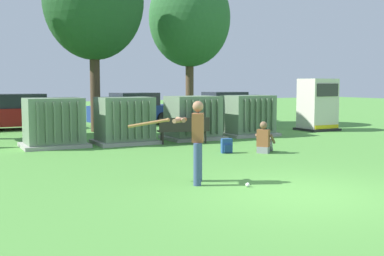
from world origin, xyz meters
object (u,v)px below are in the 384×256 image
(transformer_mid_east, at_px, (193,118))
(batter, at_px, (195,137))
(sports_ball, at_px, (248,185))
(parked_car_right_of_center, at_px, (133,110))
(generator_enclosure, at_px, (318,105))
(parked_car_rightmost, at_px, (223,108))
(parked_car_left_of_center, at_px, (18,113))
(backpack, at_px, (227,146))
(transformer_mid_west, at_px, (125,121))
(park_bench, at_px, (184,128))
(transformer_east, at_px, (248,116))
(transformer_west, at_px, (54,123))
(seated_spectator, at_px, (264,140))

(transformer_mid_east, xyz_separation_m, batter, (-3.71, -7.18, 0.19))
(batter, distance_m, sports_ball, 1.47)
(sports_ball, distance_m, parked_car_right_of_center, 15.38)
(generator_enclosure, distance_m, parked_car_rightmost, 6.44)
(parked_car_rightmost, bearing_deg, parked_car_left_of_center, 177.78)
(generator_enclosure, xyz_separation_m, backpack, (-7.33, -4.20, -0.92))
(batter, relative_size, sports_ball, 19.33)
(transformer_mid_east, bearing_deg, transformer_mid_west, -178.54)
(park_bench, bearing_deg, transformer_east, 18.65)
(transformer_west, bearing_deg, transformer_mid_west, -5.65)
(batter, xyz_separation_m, parked_car_rightmost, (9.16, 14.00, -0.22))
(transformer_mid_west, relative_size, parked_car_right_of_center, 0.48)
(generator_enclosure, height_order, sports_ball, generator_enclosure)
(park_bench, bearing_deg, parked_car_left_of_center, 117.51)
(transformer_east, bearing_deg, parked_car_right_of_center, 108.41)
(park_bench, height_order, sports_ball, park_bench)
(transformer_west, bearing_deg, parked_car_right_of_center, 52.04)
(transformer_mid_west, distance_m, park_bench, 2.09)
(transformer_west, bearing_deg, seated_spectator, -39.00)
(parked_car_left_of_center, bearing_deg, park_bench, -62.49)
(park_bench, xyz_separation_m, parked_car_right_of_center, (1.15, 8.10, 0.22))
(transformer_west, xyz_separation_m, seated_spectator, (5.36, -4.34, -0.41))
(batter, height_order, parked_car_right_of_center, batter)
(park_bench, bearing_deg, parked_car_rightmost, 51.15)
(parked_car_rightmost, bearing_deg, transformer_west, -147.78)
(generator_enclosure, bearing_deg, transformer_mid_west, -176.57)
(backpack, bearing_deg, transformer_west, 138.07)
(generator_enclosure, distance_m, batter, 12.80)
(park_bench, height_order, parked_car_right_of_center, parked_car_right_of_center)
(park_bench, distance_m, backpack, 2.65)
(transformer_west, xyz_separation_m, transformer_mid_east, (5.11, -0.17, 0.00))
(sports_ball, xyz_separation_m, backpack, (2.15, 4.30, 0.17))
(parked_car_rightmost, bearing_deg, parked_car_right_of_center, 177.86)
(backpack, bearing_deg, generator_enclosure, 29.81)
(transformer_east, xyz_separation_m, park_bench, (-3.46, -1.17, -0.25))
(transformer_mid_west, bearing_deg, seated_spectator, -54.05)
(transformer_mid_east, bearing_deg, generator_enclosure, 4.25)
(parked_car_right_of_center, xyz_separation_m, parked_car_rightmost, (5.21, -0.19, 0.00))
(sports_ball, relative_size, parked_car_left_of_center, 0.02)
(transformer_west, xyz_separation_m, generator_enclosure, (11.65, 0.32, 0.35))
(transformer_east, height_order, parked_car_right_of_center, same)
(parked_car_right_of_center, bearing_deg, transformer_west, -127.96)
(generator_enclosure, bearing_deg, transformer_east, -174.25)
(seated_spectator, relative_size, parked_car_right_of_center, 0.22)
(transformer_east, height_order, backpack, transformer_east)
(seated_spectator, relative_size, parked_car_left_of_center, 0.23)
(transformer_west, xyz_separation_m, backpack, (4.32, -3.88, -0.57))
(generator_enclosure, relative_size, seated_spectator, 2.39)
(backpack, bearing_deg, parked_car_left_of_center, 112.16)
(park_bench, relative_size, parked_car_left_of_center, 0.44)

